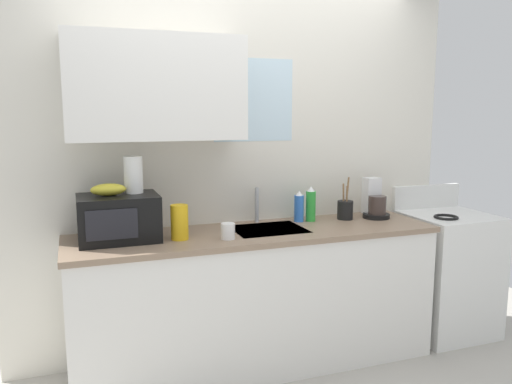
{
  "coord_description": "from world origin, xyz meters",
  "views": [
    {
      "loc": [
        -1.08,
        -2.98,
        1.66
      ],
      "look_at": [
        0.0,
        0.0,
        1.15
      ],
      "focal_mm": 35.87,
      "sensor_mm": 36.0,
      "label": 1
    }
  ],
  "objects": [
    {
      "name": "cereal_canister",
      "position": [
        -0.5,
        -0.05,
        1.0
      ],
      "size": [
        0.1,
        0.1,
        0.21
      ],
      "primitive_type": "cylinder",
      "color": "gold",
      "rests_on": "counter_unit"
    },
    {
      "name": "banana_bunch",
      "position": [
        -0.89,
        0.05,
        1.2
      ],
      "size": [
        0.2,
        0.11,
        0.07
      ],
      "primitive_type": "ellipsoid",
      "color": "gold",
      "rests_on": "microwave"
    },
    {
      "name": "counter_unit",
      "position": [
        0.0,
        0.0,
        0.46
      ],
      "size": [
        2.35,
        0.63,
        0.9
      ],
      "color": "white",
      "rests_on": "ground"
    },
    {
      "name": "dish_soap_bottle_blue",
      "position": [
        0.37,
        0.16,
        1.0
      ],
      "size": [
        0.07,
        0.07,
        0.22
      ],
      "color": "blue",
      "rests_on": "counter_unit"
    },
    {
      "name": "dish_soap_bottle_green",
      "position": [
        0.46,
        0.15,
        1.01
      ],
      "size": [
        0.07,
        0.07,
        0.24
      ],
      "color": "green",
      "rests_on": "counter_unit"
    },
    {
      "name": "coffee_maker",
      "position": [
        0.94,
        0.11,
        1.0
      ],
      "size": [
        0.19,
        0.21,
        0.28
      ],
      "color": "black",
      "rests_on": "counter_unit"
    },
    {
      "name": "kitchen_wall_assembly",
      "position": [
        -0.12,
        0.31,
        1.37
      ],
      "size": [
        3.12,
        0.42,
        2.5
      ],
      "color": "silver",
      "rests_on": "ground"
    },
    {
      "name": "microwave",
      "position": [
        -0.84,
        0.05,
        1.04
      ],
      "size": [
        0.46,
        0.35,
        0.27
      ],
      "color": "black",
      "rests_on": "counter_unit"
    },
    {
      "name": "utensil_crock",
      "position": [
        0.71,
        0.12,
        0.97
      ],
      "size": [
        0.11,
        0.11,
        0.3
      ],
      "color": "black",
      "rests_on": "counter_unit"
    },
    {
      "name": "mug_white",
      "position": [
        -0.23,
        -0.14,
        0.95
      ],
      "size": [
        0.08,
        0.08,
        0.09
      ],
      "primitive_type": "cylinder",
      "color": "white",
      "rests_on": "counter_unit"
    },
    {
      "name": "sink_faucet",
      "position": [
        0.09,
        0.24,
        1.02
      ],
      "size": [
        0.03,
        0.03,
        0.24
      ],
      "primitive_type": "cylinder",
      "color": "#B2B5BA",
      "rests_on": "counter_unit"
    },
    {
      "name": "paper_towel_roll",
      "position": [
        -0.74,
        0.1,
        1.28
      ],
      "size": [
        0.11,
        0.11,
        0.22
      ],
      "primitive_type": "cylinder",
      "color": "white",
      "rests_on": "microwave"
    },
    {
      "name": "stove_range",
      "position": [
        1.52,
        0.0,
        0.46
      ],
      "size": [
        0.6,
        0.6,
        1.08
      ],
      "color": "white",
      "rests_on": "ground"
    }
  ]
}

